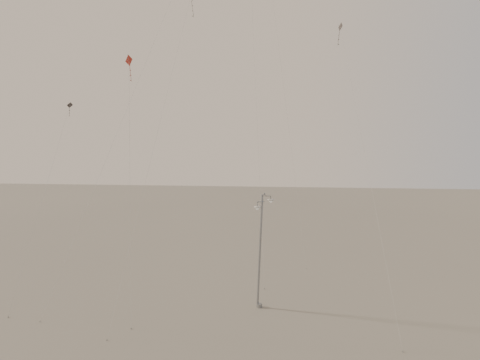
{
  "coord_description": "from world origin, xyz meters",
  "views": [
    {
      "loc": [
        2.37,
        -23.06,
        13.81
      ],
      "look_at": [
        -0.23,
        5.0,
        10.54
      ],
      "focal_mm": 28.0,
      "sensor_mm": 36.0,
      "label": 1
    }
  ],
  "objects": [
    {
      "name": "kite_3",
      "position": [
        -8.25,
        3.77,
        15.26
      ],
      "size": [
        0.93,
        2.92,
        19.76
      ],
      "rotation": [
        0.0,
        0.0,
        -0.22
      ],
      "color": "maroon",
      "rests_on": "ground"
    },
    {
      "name": "kite_6",
      "position": [
        -17.79,
        9.62,
        11.92
      ],
      "size": [
        0.47,
        10.34,
        17.17
      ],
      "rotation": [
        0.0,
        0.0,
        0.98
      ],
      "color": "#322B29",
      "rests_on": "ground"
    },
    {
      "name": "street_lamp",
      "position": [
        1.34,
        5.98,
        5.03
      ],
      "size": [
        1.56,
        0.74,
        9.43
      ],
      "color": "#919499",
      "rests_on": "ground"
    },
    {
      "name": "kite_1",
      "position": [
        -6.23,
        9.47,
        20.38
      ],
      "size": [
        3.71,
        12.76,
        27.02
      ],
      "rotation": [
        0.0,
        0.0,
        -1.07
      ],
      "color": "#322B29",
      "rests_on": "ground"
    },
    {
      "name": "kite_4",
      "position": [
        8.28,
        6.58,
        16.92
      ],
      "size": [
        3.47,
        8.53,
        22.9
      ],
      "rotation": [
        0.0,
        0.0,
        2.17
      ],
      "color": "#322B29",
      "rests_on": "ground"
    },
    {
      "name": "kite_2",
      "position": [
        -0.18,
        18.99,
        26.53
      ],
      "size": [
        2.63,
        12.19,
        34.32
      ],
      "rotation": [
        0.0,
        0.0,
        1.16
      ],
      "color": "#AE651D",
      "rests_on": "ground"
    },
    {
      "name": "kite_5",
      "position": [
        2.32,
        18.17,
        25.79
      ],
      "size": [
        4.78,
        4.13,
        34.71
      ],
      "rotation": [
        0.0,
        0.0,
        -1.02
      ],
      "color": "#AE651D",
      "rests_on": "ground"
    },
    {
      "name": "ground",
      "position": [
        0.0,
        0.0,
        0.0
      ],
      "size": [
        160.0,
        160.0,
        0.0
      ],
      "primitive_type": "plane",
      "color": "gray",
      "rests_on": "ground"
    },
    {
      "name": "kite_0",
      "position": [
        -7.98,
        12.28,
        24.68
      ],
      "size": [
        9.56,
        13.56,
        32.48
      ],
      "rotation": [
        0.0,
        0.0,
        -0.0
      ],
      "color": "maroon",
      "rests_on": "ground"
    }
  ]
}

